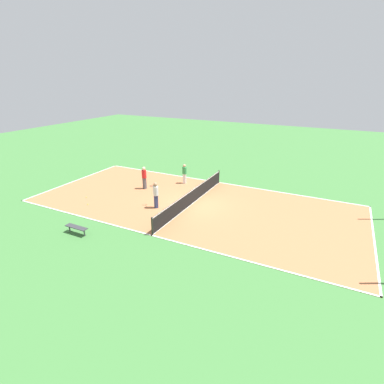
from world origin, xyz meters
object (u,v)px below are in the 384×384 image
(player_far_green, at_px, (184,172))
(tennis_ball_midcourt, at_px, (86,197))
(bench, at_px, (76,228))
(tennis_ball_left_sideline, at_px, (88,204))
(player_far_white, at_px, (156,193))
(tennis_net, at_px, (192,196))
(player_coach_red, at_px, (144,176))

(player_far_green, height_order, tennis_ball_midcourt, player_far_green)
(bench, height_order, tennis_ball_left_sideline, bench)
(bench, relative_size, player_far_white, 0.80)
(tennis_net, relative_size, tennis_ball_midcourt, 148.57)
(bench, xyz_separation_m, tennis_ball_midcourt, (-4.30, -3.61, -0.33))
(player_far_white, xyz_separation_m, player_far_green, (-5.34, -0.65, -0.12))
(tennis_ball_left_sideline, bearing_deg, player_far_green, 151.11)
(player_far_white, height_order, player_far_green, player_far_white)
(tennis_net, xyz_separation_m, tennis_ball_midcourt, (2.55, -7.55, -0.52))
(player_far_green, relative_size, tennis_ball_midcourt, 24.35)
(player_coach_red, xyz_separation_m, player_far_green, (-2.59, 2.24, -0.10))
(player_far_green, bearing_deg, tennis_ball_left_sideline, -128.28)
(tennis_ball_midcourt, bearing_deg, tennis_ball_left_sideline, 49.06)
(tennis_net, relative_size, tennis_ball_left_sideline, 148.57)
(bench, distance_m, player_far_white, 5.56)
(player_coach_red, distance_m, tennis_ball_midcourt, 4.63)
(tennis_net, bearing_deg, tennis_ball_midcourt, -71.31)
(tennis_net, distance_m, player_far_green, 4.42)
(tennis_net, bearing_deg, player_coach_red, -101.99)
(tennis_ball_left_sideline, bearing_deg, tennis_net, 118.51)
(tennis_ball_midcourt, relative_size, tennis_ball_left_sideline, 1.00)
(bench, distance_m, tennis_ball_left_sideline, 4.20)
(player_coach_red, bearing_deg, tennis_ball_midcourt, 69.82)
(bench, distance_m, player_coach_red, 7.94)
(player_coach_red, height_order, tennis_ball_left_sideline, player_coach_red)
(bench, distance_m, player_far_green, 10.57)
(tennis_net, bearing_deg, bench, -29.90)
(player_far_green, height_order, tennis_ball_left_sideline, player_far_green)
(bench, bearing_deg, player_far_green, 82.31)
(tennis_net, distance_m, player_far_white, 2.61)
(tennis_ball_midcourt, bearing_deg, tennis_net, 108.69)
(tennis_net, distance_m, tennis_ball_midcourt, 7.99)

